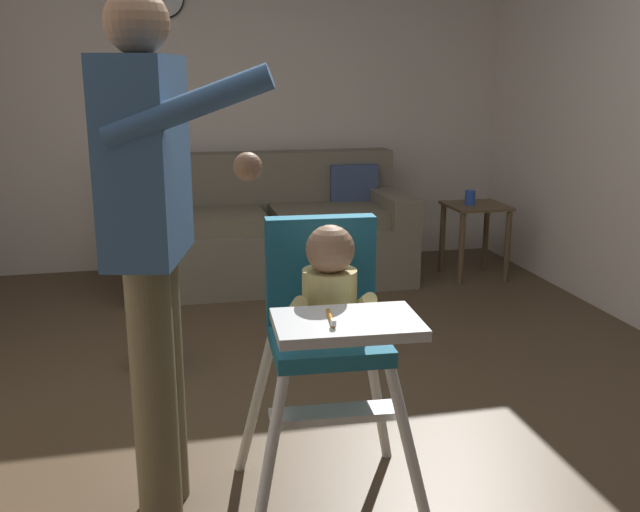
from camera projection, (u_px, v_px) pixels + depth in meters
ground at (330, 452)px, 2.87m from camera, size 5.61×7.24×0.10m
wall_far at (238, 93)px, 5.23m from camera, size 4.81×0.06×2.53m
couch at (268, 233)px, 5.00m from camera, size 1.94×0.86×0.86m
high_chair at (328, 313)px, 2.26m from camera, size 0.64×0.75×0.98m
adult_standing at (151, 235)px, 2.20m from camera, size 0.51×0.57×1.66m
toy_ball at (156, 346)px, 3.53m from camera, size 0.23×0.23×0.23m
side_table at (475, 224)px, 5.05m from camera, size 0.40×0.40×0.52m
sippy_cup at (470, 198)px, 4.99m from camera, size 0.07×0.07×0.10m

